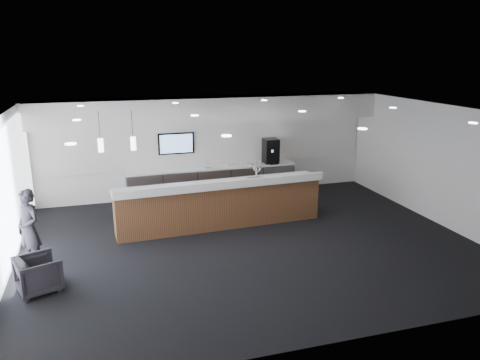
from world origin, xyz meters
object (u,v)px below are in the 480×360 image
object	(u,v)px
service_counter	(220,204)
coffee_machine	(271,151)
armchair	(38,274)
lounge_guest	(29,229)

from	to	relation	value
service_counter	coffee_machine	bearing A→B (deg)	43.95
service_counter	armchair	distance (m)	4.60
service_counter	lounge_guest	size ratio (longest dim) A/B	3.21
lounge_guest	armchair	bearing A→B (deg)	-27.33
service_counter	armchair	size ratio (longest dim) A/B	7.12
armchair	lounge_guest	distance (m)	1.25
service_counter	coffee_machine	size ratio (longest dim) A/B	7.10
coffee_machine	armchair	world-z (taller)	coffee_machine
coffee_machine	lounge_guest	size ratio (longest dim) A/B	0.45
armchair	lounge_guest	xyz separation A→B (m)	(-0.24, 1.12, 0.48)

